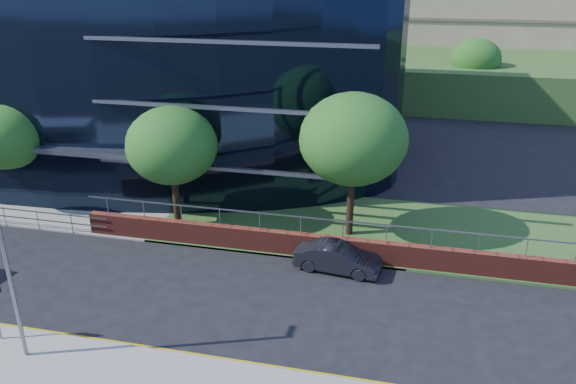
% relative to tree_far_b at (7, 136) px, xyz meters
% --- Properties ---
extents(grass_verge, '(36.00, 8.00, 0.12)m').
position_rel_tree_far_b_xyz_m(grass_verge, '(27.00, 1.50, -4.15)').
color(grass_verge, '#2D511E').
rests_on(grass_verge, ground).
extents(glass_office, '(44.00, 23.10, 16.00)m').
position_rel_tree_far_b_xyz_m(glass_office, '(-1.00, 11.35, 3.79)').
color(glass_office, black).
rests_on(glass_office, ground).
extents(retaining_wall, '(34.00, 0.40, 2.11)m').
position_rel_tree_far_b_xyz_m(retaining_wall, '(23.00, -2.20, -3.60)').
color(retaining_wall, maroon).
rests_on(retaining_wall, ground).
extents(tree_far_b, '(4.29, 4.29, 6.05)m').
position_rel_tree_far_b_xyz_m(tree_far_b, '(0.00, 0.00, 0.00)').
color(tree_far_b, black).
rests_on(tree_far_b, ground).
extents(tree_far_c, '(4.62, 4.62, 6.51)m').
position_rel_tree_far_b_xyz_m(tree_far_c, '(10.00, -0.50, 0.33)').
color(tree_far_c, black).
rests_on(tree_far_c, ground).
extents(tree_far_d, '(5.28, 5.28, 7.44)m').
position_rel_tree_far_b_xyz_m(tree_far_d, '(19.00, 0.50, 0.98)').
color(tree_far_d, black).
rests_on(tree_far_d, ground).
extents(tree_dist_e, '(4.62, 4.62, 6.51)m').
position_rel_tree_far_b_xyz_m(tree_dist_e, '(27.00, 30.50, 0.33)').
color(tree_dist_e, black).
rests_on(tree_dist_e, ground).
extents(streetlight_east, '(0.15, 0.77, 8.00)m').
position_rel_tree_far_b_xyz_m(streetlight_east, '(9.00, -11.67, 0.23)').
color(streetlight_east, slate).
rests_on(streetlight_east, pavement_near).
extents(parked_car, '(4.06, 1.80, 1.29)m').
position_rel_tree_far_b_xyz_m(parked_car, '(18.92, -3.11, -3.56)').
color(parked_car, black).
rests_on(parked_car, ground).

